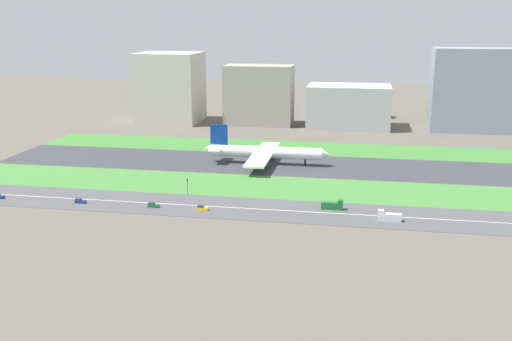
{
  "coord_description": "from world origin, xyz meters",
  "views": [
    {
      "loc": [
        44.64,
        -288.31,
        72.6
      ],
      "look_at": [
        -0.6,
        -36.5,
        6.0
      ],
      "focal_mm": 41.24,
      "sensor_mm": 36.0,
      "label": 1
    }
  ],
  "objects_px": {
    "truck_0": "(389,217)",
    "car_3": "(80,201)",
    "traffic_light": "(187,186)",
    "hangar_building": "(259,95)",
    "fuel_tank_west": "(330,105)",
    "car_1": "(202,208)",
    "fuel_tank_centre": "(372,109)",
    "terminal_building": "(170,88)",
    "cargo_warehouse": "(475,90)",
    "airliner": "(264,152)",
    "car_0": "(153,205)",
    "truck_1": "(333,205)",
    "office_tower": "(349,106)"
  },
  "relations": [
    {
      "from": "truck_0",
      "to": "car_3",
      "type": "bearing_deg",
      "value": 0.0
    },
    {
      "from": "traffic_light",
      "to": "hangar_building",
      "type": "relative_size",
      "value": 0.15
    },
    {
      "from": "traffic_light",
      "to": "fuel_tank_west",
      "type": "relative_size",
      "value": 0.33
    },
    {
      "from": "car_1",
      "to": "fuel_tank_centre",
      "type": "height_order",
      "value": "fuel_tank_centre"
    },
    {
      "from": "terminal_building",
      "to": "fuel_tank_centre",
      "type": "bearing_deg",
      "value": 17.44
    },
    {
      "from": "fuel_tank_west",
      "to": "cargo_warehouse",
      "type": "bearing_deg",
      "value": -25.16
    },
    {
      "from": "airliner",
      "to": "fuel_tank_west",
      "type": "bearing_deg",
      "value": 81.22
    },
    {
      "from": "car_1",
      "to": "traffic_light",
      "type": "relative_size",
      "value": 0.61
    },
    {
      "from": "truck_0",
      "to": "car_0",
      "type": "distance_m",
      "value": 91.21
    },
    {
      "from": "truck_0",
      "to": "hangar_building",
      "type": "relative_size",
      "value": 0.18
    },
    {
      "from": "car_0",
      "to": "hangar_building",
      "type": "distance_m",
      "value": 193.21
    },
    {
      "from": "traffic_light",
      "to": "terminal_building",
      "type": "xyz_separation_m",
      "value": [
        -64.31,
        174.01,
        20.18
      ]
    },
    {
      "from": "fuel_tank_west",
      "to": "car_1",
      "type": "bearing_deg",
      "value": -98.61
    },
    {
      "from": "car_0",
      "to": "fuel_tank_west",
      "type": "bearing_deg",
      "value": -103.28
    },
    {
      "from": "traffic_light",
      "to": "car_0",
      "type": "bearing_deg",
      "value": -116.26
    },
    {
      "from": "car_3",
      "to": "truck_0",
      "type": "bearing_deg",
      "value": -180.0
    },
    {
      "from": "traffic_light",
      "to": "hangar_building",
      "type": "bearing_deg",
      "value": 89.93
    },
    {
      "from": "car_0",
      "to": "hangar_building",
      "type": "bearing_deg",
      "value": -92.71
    },
    {
      "from": "car_3",
      "to": "traffic_light",
      "type": "relative_size",
      "value": 0.61
    },
    {
      "from": "truck_1",
      "to": "terminal_building",
      "type": "xyz_separation_m",
      "value": [
        -125.54,
        182.0,
        22.8
      ]
    },
    {
      "from": "terminal_building",
      "to": "fuel_tank_centre",
      "type": "xyz_separation_m",
      "value": [
        143.24,
        45.0,
        -18.31
      ]
    },
    {
      "from": "car_1",
      "to": "hangar_building",
      "type": "bearing_deg",
      "value": -86.72
    },
    {
      "from": "truck_1",
      "to": "office_tower",
      "type": "distance_m",
      "value": 182.44
    },
    {
      "from": "office_tower",
      "to": "terminal_building",
      "type": "bearing_deg",
      "value": 180.0
    },
    {
      "from": "truck_1",
      "to": "fuel_tank_centre",
      "type": "relative_size",
      "value": 0.35
    },
    {
      "from": "car_0",
      "to": "hangar_building",
      "type": "relative_size",
      "value": 0.09
    },
    {
      "from": "cargo_warehouse",
      "to": "truck_0",
      "type": "bearing_deg",
      "value": -107.5
    },
    {
      "from": "fuel_tank_centre",
      "to": "airliner",
      "type": "bearing_deg",
      "value": -109.53
    },
    {
      "from": "car_0",
      "to": "traffic_light",
      "type": "relative_size",
      "value": 0.61
    },
    {
      "from": "office_tower",
      "to": "fuel_tank_centre",
      "type": "bearing_deg",
      "value": 69.53
    },
    {
      "from": "truck_1",
      "to": "cargo_warehouse",
      "type": "xyz_separation_m",
      "value": [
        81.65,
        182.0,
        25.29
      ]
    },
    {
      "from": "traffic_light",
      "to": "office_tower",
      "type": "distance_m",
      "value": 185.03
    },
    {
      "from": "airliner",
      "to": "traffic_light",
      "type": "bearing_deg",
      "value": -110.57
    },
    {
      "from": "airliner",
      "to": "car_0",
      "type": "distance_m",
      "value": 84.25
    },
    {
      "from": "truck_0",
      "to": "terminal_building",
      "type": "xyz_separation_m",
      "value": [
        -146.64,
        192.0,
        22.8
      ]
    },
    {
      "from": "airliner",
      "to": "office_tower",
      "type": "height_order",
      "value": "office_tower"
    },
    {
      "from": "car_1",
      "to": "office_tower",
      "type": "height_order",
      "value": "office_tower"
    },
    {
      "from": "car_3",
      "to": "car_0",
      "type": "relative_size",
      "value": 1.0
    },
    {
      "from": "cargo_warehouse",
      "to": "fuel_tank_west",
      "type": "relative_size",
      "value": 2.55
    },
    {
      "from": "car_3",
      "to": "fuel_tank_west",
      "type": "bearing_deg",
      "value": -110.14
    },
    {
      "from": "traffic_light",
      "to": "fuel_tank_west",
      "type": "xyz_separation_m",
      "value": [
        47.06,
        219.01,
        4.37
      ]
    },
    {
      "from": "cargo_warehouse",
      "to": "truck_1",
      "type": "bearing_deg",
      "value": -114.16
    },
    {
      "from": "car_0",
      "to": "office_tower",
      "type": "height_order",
      "value": "office_tower"
    },
    {
      "from": "cargo_warehouse",
      "to": "car_0",
      "type": "bearing_deg",
      "value": -128.32
    },
    {
      "from": "truck_0",
      "to": "truck_1",
      "type": "bearing_deg",
      "value": -25.36
    },
    {
      "from": "airliner",
      "to": "fuel_tank_centre",
      "type": "xyz_separation_m",
      "value": [
        56.41,
        159.0,
        -0.07
      ]
    },
    {
      "from": "airliner",
      "to": "truck_1",
      "type": "xyz_separation_m",
      "value": [
        38.71,
        -68.0,
        -4.56
      ]
    },
    {
      "from": "hangar_building",
      "to": "fuel_tank_centre",
      "type": "bearing_deg",
      "value": 29.75
    },
    {
      "from": "car_3",
      "to": "traffic_light",
      "type": "height_order",
      "value": "traffic_light"
    },
    {
      "from": "traffic_light",
      "to": "hangar_building",
      "type": "height_order",
      "value": "hangar_building"
    }
  ]
}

